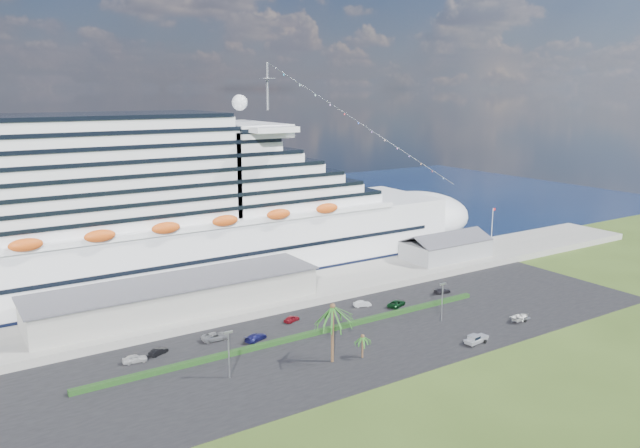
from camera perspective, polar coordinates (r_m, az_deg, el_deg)
ground at (r=115.60m, az=6.48°, el=-12.01°), size 420.00×420.00×0.00m
asphalt_lot at (r=123.54m, az=3.20°, el=-10.28°), size 140.00×38.00×0.12m
wharf at (r=146.17m, az=-3.52°, el=-6.31°), size 240.00×20.00×1.80m
water at (r=226.59m, az=-14.75°, el=-0.23°), size 420.00×160.00×0.02m
cruise_ship at (r=155.22m, az=-14.94°, el=0.44°), size 191.00×38.00×54.00m
terminal_building at (r=135.10m, az=-12.88°, el=-6.34°), size 61.00×15.00×6.30m
port_shed at (r=175.42m, az=11.44°, el=-2.18°), size 24.00×12.31×7.37m
flagpole at (r=187.33m, az=15.46°, el=-0.25°), size 1.08×0.16×12.00m
hedge at (r=123.06m, az=-1.25°, el=-10.10°), size 88.00×1.10×0.90m
lamp_post_left at (r=106.08m, az=-8.35°, el=-11.21°), size 1.60×0.35×8.27m
lamp_post_right at (r=131.70m, az=11.12°, el=-6.59°), size 1.60×0.35×8.27m
palm_tall at (r=109.51m, az=1.16°, el=-8.14°), size 8.82×8.82×11.13m
palm_short at (r=113.38m, az=3.92°, el=-10.44°), size 3.53×3.53×4.56m
parked_car_0 at (r=116.96m, az=-16.58°, el=-11.72°), size 4.46×2.20×1.46m
parked_car_1 at (r=119.05m, az=-14.57°, el=-11.22°), size 3.97×2.71×1.24m
parked_car_2 at (r=123.19m, az=-9.55°, el=-10.10°), size 5.41×2.61×1.48m
parked_car_3 at (r=121.94m, az=-5.89°, el=-10.25°), size 5.27×3.57×1.42m
parked_car_4 at (r=130.70m, az=-2.61°, el=-8.65°), size 4.08×2.67×1.29m
parked_car_5 at (r=139.46m, az=3.89°, el=-7.30°), size 4.15×2.51×1.29m
parked_car_6 at (r=140.24m, az=7.01°, el=-7.22°), size 5.70×4.17×1.44m
parked_car_7 at (r=150.73m, az=11.12°, el=-6.01°), size 4.40×2.11×1.24m
pickup_truck at (r=123.44m, az=14.07°, el=-10.14°), size 5.25×2.46×1.78m
boat_trailer at (r=137.02m, az=17.91°, el=-8.07°), size 5.47×3.58×1.56m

